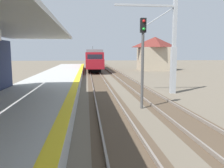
{
  "coord_description": "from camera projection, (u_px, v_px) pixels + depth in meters",
  "views": [
    {
      "loc": [
        0.63,
        3.97,
        3.22
      ],
      "look_at": [
        1.55,
        12.32,
        2.1
      ],
      "focal_mm": 36.65,
      "sensor_mm": 36.0,
      "label": 1
    }
  ],
  "objects": [
    {
      "name": "station_platform",
      "position": [
        27.0,
        107.0,
        11.88
      ],
      "size": [
        5.0,
        80.0,
        0.91
      ],
      "color": "#A8A8A3",
      "rests_on": "ground"
    },
    {
      "name": "track_pair_nearest_platform",
      "position": [
        105.0,
        98.0,
        16.36
      ],
      "size": [
        2.34,
        120.0,
        0.16
      ],
      "color": "#4C3D2D",
      "rests_on": "ground"
    },
    {
      "name": "track_pair_middle",
      "position": [
        151.0,
        97.0,
        16.73
      ],
      "size": [
        2.34,
        120.0,
        0.16
      ],
      "color": "#4C3D2D",
      "rests_on": "ground"
    },
    {
      "name": "approaching_train",
      "position": [
        93.0,
        59.0,
        44.25
      ],
      "size": [
        2.93,
        19.6,
        4.76
      ],
      "color": "maroon",
      "rests_on": "ground"
    },
    {
      "name": "rail_signal_post",
      "position": [
        143.0,
        54.0,
        13.09
      ],
      "size": [
        0.32,
        0.34,
        5.2
      ],
      "color": "#4C4C4C",
      "rests_on": "ground"
    },
    {
      "name": "catenary_pylon_far_side",
      "position": [
        170.0,
        49.0,
        18.2
      ],
      "size": [
        5.0,
        0.4,
        7.5
      ],
      "color": "#9EA3A8",
      "rests_on": "ground"
    },
    {
      "name": "distant_trackside_house",
      "position": [
        155.0,
        53.0,
        44.25
      ],
      "size": [
        6.6,
        5.28,
        6.4
      ],
      "color": "tan",
      "rests_on": "ground"
    }
  ]
}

